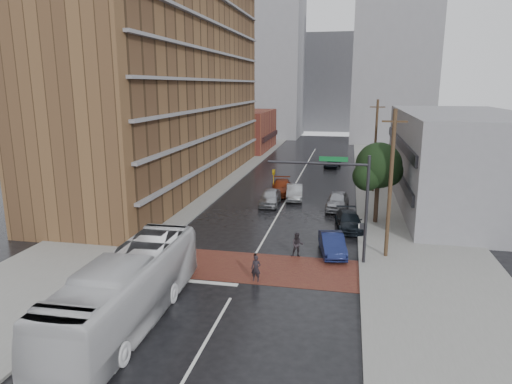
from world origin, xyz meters
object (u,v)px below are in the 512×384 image
Objects in this scene: pedestrian_b at (297,245)px; car_travel_c at (282,187)px; car_parked_mid at (349,221)px; car_travel_b at (294,192)px; car_parked_near at (332,244)px; pedestrian_a at (256,269)px; car_parked_far at (337,201)px; car_travel_a at (270,197)px; transit_bus at (127,290)px; suv_travel at (332,164)px.

pedestrian_b is 18.42m from car_travel_c.
car_parked_mid is at bearing 56.95° from pedestrian_b.
car_travel_b is 1.04× the size of car_parked_near.
car_parked_far is at bearing 82.38° from pedestrian_a.
car_travel_b is 0.95× the size of car_parked_far.
car_travel_c is 13.15m from car_parked_mid.
pedestrian_b is 2.53m from car_parked_near.
car_travel_a reaches higher than car_travel_b.
car_parked_mid is at bearing 71.05° from pedestrian_a.
pedestrian_b is (7.09, 10.58, -0.91)m from transit_bus.
transit_bus is 7.84× the size of pedestrian_a.
transit_bus reaches higher than pedestrian_b.
car_parked_mid is (2.48, -28.60, 0.14)m from suv_travel.
car_travel_c is at bearing 94.69° from pedestrian_b.
car_parked_mid is (7.59, -6.23, -0.09)m from car_travel_a.
transit_bus reaches higher than car_travel_b.
pedestrian_a is at bearing -95.75° from car_travel_b.
car_travel_a is (2.92, 23.81, -0.97)m from transit_bus.
car_parked_far reaches higher than pedestrian_a.
pedestrian_a is at bearing -84.99° from suv_travel.
car_parked_near is at bearing -78.57° from suv_travel.
car_travel_b is 5.35m from car_parked_far.
suv_travel is 34.63m from car_parked_near.
pedestrian_b is 0.35× the size of car_parked_mid.
pedestrian_a is at bearing -100.06° from car_parked_far.
car_travel_a is 1.05× the size of car_parked_near.
car_parked_near is at bearing -63.28° from car_travel_a.
pedestrian_b is at bearing -82.37° from suv_travel.
car_travel_b is at bearing -59.49° from car_travel_c.
car_travel_c is at bearing 122.12° from car_travel_b.
car_parked_mid is 6.10m from car_parked_far.
car_parked_near is at bearing -86.33° from car_parked_far.
car_parked_far is at bearing -47.58° from car_travel_c.
car_travel_c is 18.08m from car_parked_near.
pedestrian_a reaches higher than car_travel_a.
car_travel_c is 18.18m from suv_travel.
car_travel_a is 22.95m from suv_travel.
transit_bus is 27.05m from car_travel_b.
car_travel_a is 6.50m from car_parked_far.
car_travel_b is 19.84m from suv_travel.
car_parked_near is 12.00m from car_parked_far.
transit_bus reaches higher than car_parked_near.
transit_bus is 2.74× the size of car_travel_a.
pedestrian_a reaches higher than suv_travel.
suv_travel is (3.06, 19.61, -0.19)m from car_travel_b.
transit_bus is 2.75× the size of car_travel_b.
car_parked_near reaches higher than car_parked_mid.
car_parked_near is at bearing -78.26° from car_travel_c.
pedestrian_a reaches higher than car_travel_b.
car_parked_mid is (5.54, -8.99, -0.06)m from car_travel_b.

